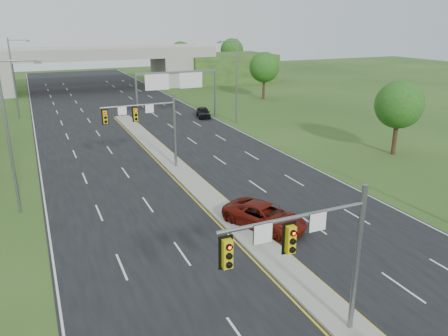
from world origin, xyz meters
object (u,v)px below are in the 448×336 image
signal_mast_near (316,248)px  sign_gantry (176,82)px  signal_mast_far (150,121)px  overpass (90,71)px  car_far_c (203,112)px  car_far_a (265,216)px

signal_mast_near → sign_gantry: bearing=78.8°
signal_mast_far → sign_gantry: (8.95, 19.99, 0.51)m
signal_mast_near → sign_gantry: signal_mast_near is taller
signal_mast_near → signal_mast_far: size_ratio=1.00×
signal_mast_far → sign_gantry: signal_mast_far is taller
sign_gantry → overpass: (-6.68, 35.08, -1.69)m
overpass → car_far_c: overpass is taller
signal_mast_far → sign_gantry: bearing=65.9°
signal_mast_far → car_far_c: signal_mast_far is taller
car_far_a → sign_gantry: bearing=56.6°
sign_gantry → car_far_c: bearing=0.3°
signal_mast_near → overpass: (2.26, 80.07, -1.17)m
signal_mast_far → signal_mast_near: bearing=-90.0°
signal_mast_near → car_far_a: 11.94m
sign_gantry → overpass: 35.75m
overpass → car_far_a: overpass is taller
signal_mast_near → car_far_c: (12.89, 45.01, -3.98)m
sign_gantry → car_far_c: sign_gantry is taller
signal_mast_far → car_far_c: bearing=57.2°
signal_mast_near → car_far_a: size_ratio=1.20×
overpass → car_far_c: bearing=-73.1°
overpass → car_far_a: size_ratio=13.69×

